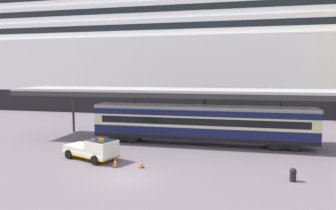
% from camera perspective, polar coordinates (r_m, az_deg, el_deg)
% --- Properties ---
extents(ground_plane, '(400.00, 400.00, 0.00)m').
position_cam_1_polar(ground_plane, '(23.40, -7.63, -13.09)').
color(ground_plane, slate).
extents(cruise_ship, '(128.74, 28.71, 42.63)m').
position_cam_1_polar(cruise_ship, '(73.59, -8.68, 11.54)').
color(cruise_ship, black).
rests_on(cruise_ship, ground).
extents(platform_canopy, '(41.75, 6.44, 5.81)m').
position_cam_1_polar(platform_canopy, '(33.40, 6.12, 2.43)').
color(platform_canopy, '#B6B6B6').
rests_on(platform_canopy, ground).
extents(train_carriage, '(23.00, 2.81, 4.11)m').
position_cam_1_polar(train_carriage, '(33.35, 5.97, -3.23)').
color(train_carriage, black).
rests_on(train_carriage, ground).
extents(service_truck, '(5.58, 3.80, 2.02)m').
position_cam_1_polar(service_truck, '(28.28, -13.20, -7.75)').
color(service_truck, silver).
rests_on(service_truck, ground).
extents(traffic_cone_near, '(0.36, 0.36, 0.68)m').
position_cam_1_polar(traffic_cone_near, '(25.68, -4.83, -10.54)').
color(traffic_cone_near, black).
rests_on(traffic_cone_near, ground).
extents(traffic_cone_mid, '(0.36, 0.36, 0.77)m').
position_cam_1_polar(traffic_cone_mid, '(26.04, -9.52, -10.26)').
color(traffic_cone_mid, black).
rests_on(traffic_cone_mid, ground).
extents(quay_bollard, '(0.48, 0.48, 0.96)m').
position_cam_1_polar(quay_bollard, '(24.15, 21.69, -11.57)').
color(quay_bollard, black).
rests_on(quay_bollard, ground).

